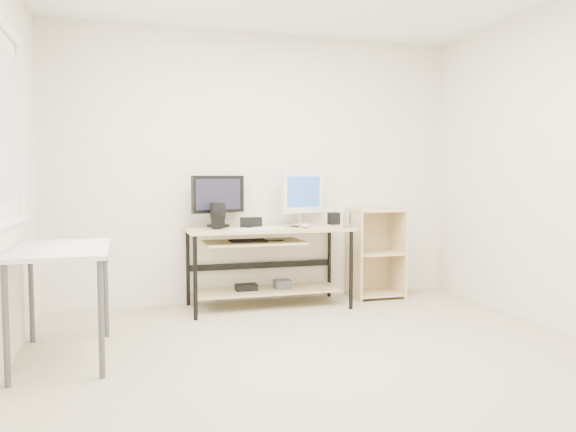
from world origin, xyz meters
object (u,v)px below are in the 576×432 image
at_px(desk, 265,250).
at_px(shelf_unit, 374,252).
at_px(audio_controller, 217,220).
at_px(black_monitor, 218,197).
at_px(side_table, 61,259).
at_px(white_imac, 303,193).

relative_size(desk, shelf_unit, 1.67).
bearing_deg(audio_controller, black_monitor, 86.05).
relative_size(shelf_unit, black_monitor, 1.76).
height_order(side_table, white_imac, white_imac).
distance_m(desk, side_table, 1.97).
distance_m(desk, audio_controller, 0.56).
bearing_deg(shelf_unit, desk, -172.23).
xyz_separation_m(desk, shelf_unit, (1.18, 0.16, -0.09)).
bearing_deg(white_imac, desk, -176.24).
xyz_separation_m(shelf_unit, audio_controller, (-1.64, -0.25, 0.38)).
relative_size(black_monitor, audio_controller, 3.19).
distance_m(side_table, white_imac, 2.46).
bearing_deg(shelf_unit, white_imac, 177.85).
bearing_deg(black_monitor, white_imac, -16.81).
bearing_deg(white_imac, side_table, -169.20).
distance_m(desk, white_imac, 0.70).
bearing_deg(side_table, desk, 32.65).
height_order(desk, black_monitor, black_monitor).
xyz_separation_m(desk, side_table, (-1.65, -1.06, 0.13)).
distance_m(shelf_unit, black_monitor, 1.69).
height_order(side_table, black_monitor, black_monitor).
xyz_separation_m(desk, white_imac, (0.42, 0.19, 0.52)).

